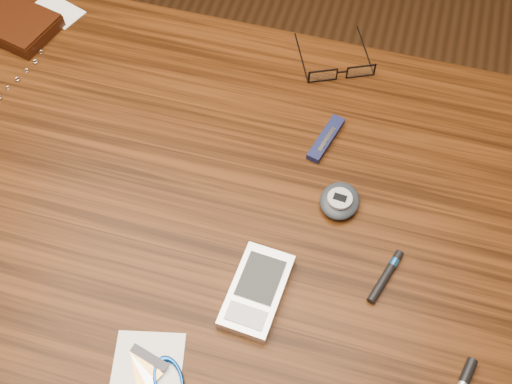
# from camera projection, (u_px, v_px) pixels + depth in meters

# --- Properties ---
(ground) EXTENTS (3.80, 3.80, 0.00)m
(ground) POSITION_uv_depth(u_px,v_px,m) (236.00, 371.00, 1.51)
(ground) COLOR #472814
(ground) RESTS_ON ground
(desk) EXTENTS (1.00, 0.70, 0.75)m
(desk) POSITION_uv_depth(u_px,v_px,m) (225.00, 239.00, 0.96)
(desk) COLOR #361908
(desk) RESTS_ON ground
(wallet_and_card) EXTENTS (0.15, 0.16, 0.02)m
(wallet_and_card) POSITION_uv_depth(u_px,v_px,m) (19.00, 25.00, 1.05)
(wallet_and_card) COLOR black
(wallet_and_card) RESTS_ON desk
(eyeglasses) EXTENTS (0.14, 0.14, 0.02)m
(eyeglasses) POSITION_uv_depth(u_px,v_px,m) (341.00, 71.00, 1.00)
(eyeglasses) COLOR black
(eyeglasses) RESTS_ON desk
(pda_phone) EXTENTS (0.07, 0.12, 0.02)m
(pda_phone) POSITION_uv_depth(u_px,v_px,m) (257.00, 291.00, 0.80)
(pda_phone) COLOR silver
(pda_phone) RESTS_ON desk
(pedometer) EXTENTS (0.06, 0.07, 0.03)m
(pedometer) POSITION_uv_depth(u_px,v_px,m) (340.00, 201.00, 0.87)
(pedometer) COLOR #1F222A
(pedometer) RESTS_ON desk
(notepad_keys) EXTENTS (0.11, 0.11, 0.01)m
(notepad_keys) POSITION_uv_depth(u_px,v_px,m) (158.00, 375.00, 0.75)
(notepad_keys) COLOR white
(notepad_keys) RESTS_ON desk
(pocket_knife) EXTENTS (0.04, 0.09, 0.01)m
(pocket_knife) POSITION_uv_depth(u_px,v_px,m) (326.00, 139.00, 0.93)
(pocket_knife) COLOR #111535
(pocket_knife) RESTS_ON desk
(black_blue_pen) EXTENTS (0.04, 0.08, 0.01)m
(black_blue_pen) POSITION_uv_depth(u_px,v_px,m) (387.00, 275.00, 0.81)
(black_blue_pen) COLOR black
(black_blue_pen) RESTS_ON desk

